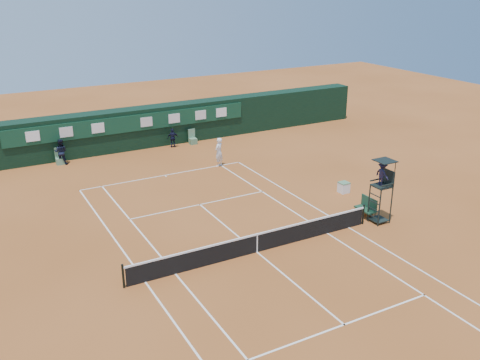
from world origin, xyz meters
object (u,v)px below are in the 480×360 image
Objects in this scene: player_bench at (367,206)px; player at (219,152)px; tennis_net at (257,242)px; cooler at (344,187)px; umpire_chair at (382,178)px.

player reaches higher than player_bench.
tennis_net is 20.00× the size of cooler.
cooler is at bearing 75.81° from umpire_chair.
umpire_chair is 2.04m from player_bench.
tennis_net is at bearing -175.07° from player_bench.
umpire_chair is at bearing -83.00° from player_bench.
player is at bearing 71.59° from tennis_net.
tennis_net reaches higher than cooler.
player_bench is at bearing 73.57° from player.
player_bench is 3.54m from cooler.
cooler is 9.07m from player.
tennis_net is 3.77× the size of umpire_chair.
player_bench is 11.70m from player.
umpire_chair is at bearing 72.97° from player.
player is at bearing 106.13° from player_bench.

